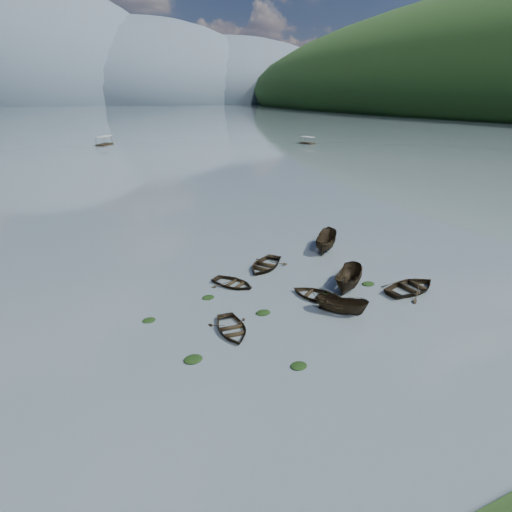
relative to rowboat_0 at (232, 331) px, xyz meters
name	(u,v)px	position (x,y,z in m)	size (l,w,h in m)	color
ground_plane	(334,351)	(5.03, -4.72, 0.00)	(2400.00, 2400.00, 0.00)	#536268
haze_mtn_b	(41,104)	(-54.97, 895.28, 0.00)	(520.00, 520.00, 340.00)	#475666
haze_mtn_c	(146,103)	(145.03, 895.28, 0.00)	(520.00, 520.00, 260.00)	#475666
haze_mtn_d	(227,102)	(325.03, 895.28, 0.00)	(520.00, 520.00, 220.00)	#475666
rowboat_0	(232,331)	(0.00, 0.00, 0.00)	(2.81, 3.93, 0.81)	black
rowboat_2	(341,312)	(8.27, -0.89, 0.00)	(1.44, 3.84, 1.48)	black
rowboat_3	(316,297)	(7.85, 1.92, 0.00)	(2.88, 4.03, 0.84)	black
rowboat_4	(411,291)	(15.61, -0.25, 0.00)	(3.53, 4.95, 1.02)	black
rowboat_5	(348,288)	(11.18, 2.23, 0.00)	(1.85, 4.93, 1.90)	black
rowboat_6	(233,285)	(2.58, 6.55, 0.00)	(2.74, 3.83, 0.79)	black
rowboat_7	(265,268)	(6.63, 8.84, 0.00)	(3.34, 4.67, 0.97)	black
rowboat_8	(325,249)	(14.41, 10.66, 0.00)	(1.90, 5.04, 1.95)	black
weed_clump_0	(193,360)	(-3.24, -2.04, 0.00)	(1.16, 0.95, 0.25)	black
weed_clump_1	(263,313)	(2.97, 1.31, 0.00)	(1.08, 0.87, 0.24)	black
weed_clump_2	(299,367)	(2.29, -5.16, 0.00)	(1.03, 0.82, 0.22)	black
weed_clump_3	(325,294)	(8.84, 2.15, 0.00)	(0.95, 0.81, 0.21)	black
weed_clump_4	(368,284)	(13.14, 2.09, 0.00)	(1.10, 0.88, 0.23)	black
weed_clump_5	(149,321)	(-4.90, 3.66, 0.00)	(0.94, 0.76, 0.20)	black
weed_clump_6	(208,298)	(0.00, 5.25, 0.00)	(0.97, 0.81, 0.20)	black
weed_clump_7	(355,266)	(14.45, 5.67, 0.00)	(0.94, 0.76, 0.21)	black
pontoon_centre	(105,145)	(1.07, 118.59, 0.00)	(2.85, 6.83, 2.62)	black
pontoon_right	(307,144)	(62.64, 95.66, 0.00)	(2.30, 5.53, 2.12)	black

